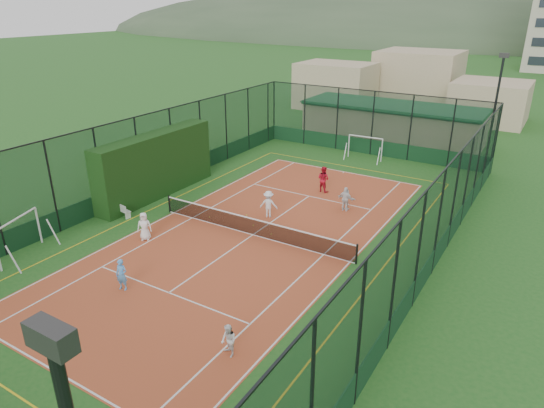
{
  "coord_description": "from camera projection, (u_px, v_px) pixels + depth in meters",
  "views": [
    {
      "loc": [
        12.75,
        -18.92,
        11.37
      ],
      "look_at": [
        0.16,
        1.68,
        1.2
      ],
      "focal_mm": 32.0,
      "sensor_mm": 36.0,
      "label": 1
    }
  ],
  "objects": [
    {
      "name": "distant_hills",
      "position": [
        532.0,
        42.0,
        143.39
      ],
      "size": [
        200.0,
        60.0,
        24.0
      ],
      "primitive_type": null,
      "color": "#384C33",
      "rests_on": "ground"
    },
    {
      "name": "child_far_back",
      "position": [
        346.0,
        199.0,
        28.36
      ],
      "size": [
        1.16,
        0.41,
        1.23
      ],
      "primitive_type": "imported",
      "rotation": [
        0.0,
        0.0,
        3.1
      ],
      "color": "silver",
      "rests_on": "court_slab"
    },
    {
      "name": "tennis_net",
      "position": [
        253.0,
        226.0,
        25.21
      ],
      "size": [
        11.67,
        0.12,
        1.06
      ],
      "primitive_type": null,
      "color": "black",
      "rests_on": "ground"
    },
    {
      "name": "tennis_balls",
      "position": [
        245.0,
        223.0,
        26.73
      ],
      "size": [
        4.18,
        1.41,
        0.07
      ],
      "color": "#CCE033",
      "rests_on": "court_slab"
    },
    {
      "name": "hedge_left",
      "position": [
        156.0,
        165.0,
        29.98
      ],
      "size": [
        1.35,
        8.98,
        3.93
      ],
      "primitive_type": "cube",
      "color": "black",
      "rests_on": "ground"
    },
    {
      "name": "futsal_goal_far",
      "position": [
        365.0,
        148.0,
        37.25
      ],
      "size": [
        2.77,
        0.89,
        1.77
      ],
      "primitive_type": null,
      "rotation": [
        0.0,
        0.0,
        0.04
      ],
      "color": "white",
      "rests_on": "ground"
    },
    {
      "name": "child_near_mid",
      "position": [
        122.0,
        275.0,
        20.37
      ],
      "size": [
        0.58,
        0.45,
        1.41
      ],
      "primitive_type": "imported",
      "rotation": [
        0.0,
        0.0,
        0.25
      ],
      "color": "#55A6F2",
      "rests_on": "court_slab"
    },
    {
      "name": "white_bench",
      "position": [
        121.0,
        209.0,
        27.58
      ],
      "size": [
        1.52,
        0.65,
        0.83
      ],
      "primitive_type": null,
      "rotation": [
        0.0,
        0.0,
        -0.17
      ],
      "color": "white",
      "rests_on": "ground"
    },
    {
      "name": "child_near_right",
      "position": [
        229.0,
        341.0,
        16.57
      ],
      "size": [
        0.74,
        0.68,
        1.22
      ],
      "primitive_type": "imported",
      "rotation": [
        0.0,
        0.0,
        -0.47
      ],
      "color": "white",
      "rests_on": "court_slab"
    },
    {
      "name": "court_slab",
      "position": [
        253.0,
        235.0,
        25.42
      ],
      "size": [
        11.17,
        23.97,
        0.01
      ],
      "primitive_type": "cube",
      "color": "#AC4E26",
      "rests_on": "ground"
    },
    {
      "name": "clubhouse",
      "position": [
        392.0,
        122.0,
        42.11
      ],
      "size": [
        15.2,
        7.2,
        3.15
      ],
      "primitive_type": null,
      "color": "tan",
      "rests_on": "ground"
    },
    {
      "name": "ground",
      "position": [
        253.0,
        235.0,
        25.42
      ],
      "size": [
        300.0,
        300.0,
        0.0
      ],
      "primitive_type": "plane",
      "color": "#1E571D",
      "rests_on": "ground"
    },
    {
      "name": "coach",
      "position": [
        323.0,
        179.0,
        30.91
      ],
      "size": [
        0.93,
        0.79,
        1.67
      ],
      "primitive_type": "imported",
      "rotation": [
        0.0,
        0.0,
        2.94
      ],
      "color": "red",
      "rests_on": "court_slab"
    },
    {
      "name": "futsal_goal_near",
      "position": [
        19.0,
        238.0,
        22.97
      ],
      "size": [
        3.1,
        1.8,
        1.92
      ],
      "primitive_type": null,
      "rotation": [
        0.0,
        0.0,
        1.91
      ],
      "color": "white",
      "rests_on": "ground"
    },
    {
      "name": "perimeter_fence",
      "position": [
        252.0,
        191.0,
        24.45
      ],
      "size": [
        18.12,
        34.12,
        5.0
      ],
      "primitive_type": null,
      "color": "black",
      "rests_on": "ground"
    },
    {
      "name": "child_near_left",
      "position": [
        144.0,
        226.0,
        24.66
      ],
      "size": [
        0.86,
        0.8,
        1.48
      ],
      "primitive_type": "imported",
      "rotation": [
        0.0,
        0.0,
        0.6
      ],
      "color": "white",
      "rests_on": "court_slab"
    },
    {
      "name": "child_far_left",
      "position": [
        269.0,
        204.0,
        27.26
      ],
      "size": [
        1.15,
        0.9,
        1.56
      ],
      "primitive_type": "imported",
      "rotation": [
        0.0,
        0.0,
        3.51
      ],
      "color": "white",
      "rests_on": "court_slab"
    },
    {
      "name": "child_far_right",
      "position": [
        345.0,
        199.0,
        28.07
      ],
      "size": [
        0.86,
        0.38,
        1.46
      ],
      "primitive_type": "imported",
      "rotation": [
        0.0,
        0.0,
        3.12
      ],
      "color": "white",
      "rests_on": "court_slab"
    },
    {
      "name": "floodlight_ne",
      "position": [
        493.0,
        116.0,
        32.74
      ],
      "size": [
        0.6,
        0.26,
        8.25
      ],
      "primitive_type": null,
      "color": "black",
      "rests_on": "ground"
    }
  ]
}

